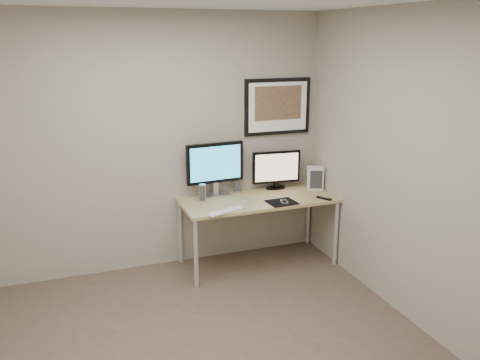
% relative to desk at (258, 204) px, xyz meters
% --- Properties ---
extents(floor, '(3.60, 3.60, 0.00)m').
position_rel_desk_xyz_m(floor, '(-1.00, -1.35, -0.66)').
color(floor, '#4C402F').
rests_on(floor, ground).
extents(room, '(3.60, 3.60, 3.60)m').
position_rel_desk_xyz_m(room, '(-1.00, -0.90, 0.98)').
color(room, white).
rests_on(room, ground).
extents(desk, '(1.60, 0.70, 0.73)m').
position_rel_desk_xyz_m(desk, '(0.00, 0.00, 0.00)').
color(desk, '#A1854E').
rests_on(desk, floor).
extents(framed_art, '(0.75, 0.04, 0.60)m').
position_rel_desk_xyz_m(framed_art, '(0.35, 0.33, 0.96)').
color(framed_art, black).
rests_on(framed_art, room).
extents(monitor_large, '(0.62, 0.22, 0.56)m').
position_rel_desk_xyz_m(monitor_large, '(-0.39, 0.24, 0.38)').
color(monitor_large, '#B1B1B6').
rests_on(monitor_large, desk).
extents(monitor_tv, '(0.54, 0.14, 0.42)m').
position_rel_desk_xyz_m(monitor_tv, '(0.31, 0.25, 0.29)').
color(monitor_tv, black).
rests_on(monitor_tv, desk).
extents(speaker_left, '(0.09, 0.09, 0.18)m').
position_rel_desk_xyz_m(speaker_left, '(-0.56, 0.11, 0.15)').
color(speaker_left, '#B1B1B6').
rests_on(speaker_left, desk).
extents(speaker_right, '(0.09, 0.09, 0.19)m').
position_rel_desk_xyz_m(speaker_right, '(-0.13, 0.29, 0.16)').
color(speaker_right, '#B1B1B6').
rests_on(speaker_right, desk).
extents(keyboard, '(0.42, 0.24, 0.01)m').
position_rel_desk_xyz_m(keyboard, '(-0.45, -0.29, 0.07)').
color(keyboard, silver).
rests_on(keyboard, desk).
extents(mousepad, '(0.30, 0.27, 0.00)m').
position_rel_desk_xyz_m(mousepad, '(0.17, -0.21, 0.07)').
color(mousepad, black).
rests_on(mousepad, desk).
extents(mouse, '(0.08, 0.11, 0.03)m').
position_rel_desk_xyz_m(mouse, '(0.18, -0.24, 0.09)').
color(mouse, black).
rests_on(mouse, mousepad).
extents(remote, '(0.12, 0.16, 0.02)m').
position_rel_desk_xyz_m(remote, '(0.63, -0.26, 0.08)').
color(remote, black).
rests_on(remote, desk).
extents(fan_unit, '(0.20, 0.17, 0.25)m').
position_rel_desk_xyz_m(fan_unit, '(0.71, 0.09, 0.19)').
color(fan_unit, silver).
rests_on(fan_unit, desk).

